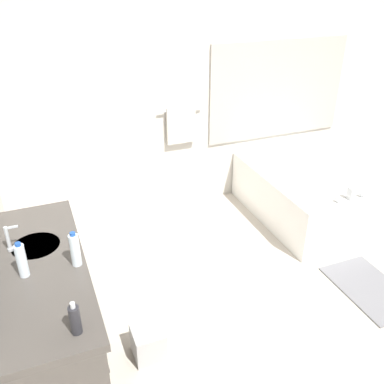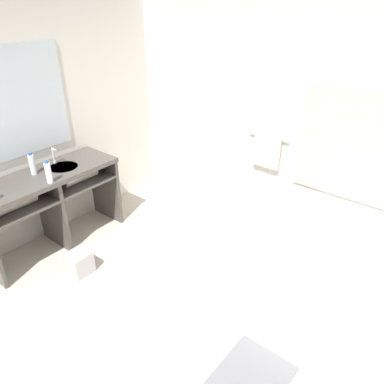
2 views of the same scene
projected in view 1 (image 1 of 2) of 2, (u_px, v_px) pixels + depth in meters
name	position (u px, v px, depth m)	size (l,w,h in m)	color
ground_plane	(312.00, 324.00, 3.39)	(16.00, 16.00, 0.00)	beige
wall_back_with_blinds	(207.00, 87.00, 4.58)	(7.40, 0.13, 2.70)	silver
vanity_counter	(45.00, 292.00, 2.75)	(0.56, 1.54, 0.88)	#4C4742
sink_faucet	(9.00, 239.00, 2.72)	(0.09, 0.04, 0.18)	silver
bathtub	(306.00, 191.00, 4.71)	(1.05, 1.51, 0.66)	white
water_bottle_1	(75.00, 250.00, 2.58)	(0.06, 0.06, 0.23)	white
water_bottle_2	(22.00, 260.00, 2.49)	(0.06, 0.06, 0.23)	white
soap_dispenser	(75.00, 320.00, 2.11)	(0.06, 0.06, 0.19)	#28282D
waste_bin	(148.00, 343.00, 3.07)	(0.22, 0.22, 0.24)	#B2B2B2
bath_mat	(370.00, 288.00, 3.74)	(0.50, 0.79, 0.02)	slate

